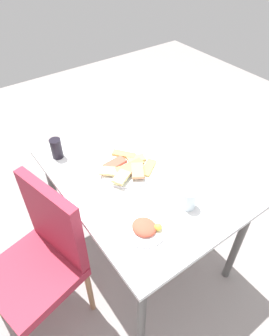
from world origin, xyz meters
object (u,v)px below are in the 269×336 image
object	(u,v)px
salad_plate_greens	(145,228)
dining_chair	(42,254)
drinking_glass	(189,199)
spoon	(148,138)
soda_can	(56,148)
dining_table	(139,185)
pide_platter	(128,167)
paper_napkin	(150,137)
fork	(152,136)

from	to	relation	value
salad_plate_greens	dining_chair	bearing A→B (deg)	55.10
drinking_glass	spoon	xyz separation A→B (m)	(0.56, -0.18, -0.05)
soda_can	spoon	distance (m)	0.57
dining_table	salad_plate_greens	world-z (taller)	salad_plate_greens
dining_table	spoon	world-z (taller)	spoon
salad_plate_greens	pide_platter	bearing A→B (deg)	-24.12
dining_chair	paper_napkin	size ratio (longest dim) A/B	6.54
drinking_glass	spoon	size ratio (longest dim) A/B	0.53
drinking_glass	soda_can	bearing A→B (deg)	26.11
drinking_glass	dining_chair	bearing A→B (deg)	66.00
fork	spoon	bearing A→B (deg)	97.28
pide_platter	paper_napkin	size ratio (longest dim) A/B	2.41
dining_table	paper_napkin	size ratio (longest dim) A/B	7.99
dining_chair	pide_platter	bearing A→B (deg)	-80.90
drinking_glass	paper_napkin	world-z (taller)	drinking_glass
dining_table	dining_chair	bearing A→B (deg)	91.93
paper_napkin	spoon	size ratio (longest dim) A/B	0.72
dining_table	soda_can	bearing A→B (deg)	36.22
dining_chair	paper_napkin	distance (m)	0.94
drinking_glass	salad_plate_greens	bearing A→B (deg)	88.00
soda_can	paper_napkin	world-z (taller)	soda_can
pide_platter	fork	bearing A→B (deg)	-61.99
spoon	drinking_glass	bearing A→B (deg)	163.91
dining_table	fork	bearing A→B (deg)	-49.84
dining_table	paper_napkin	xyz separation A→B (m)	(0.24, -0.26, 0.08)
pide_platter	drinking_glass	bearing A→B (deg)	-167.97
paper_napkin	drinking_glass	bearing A→B (deg)	160.26
fork	paper_napkin	bearing A→B (deg)	97.28
soda_can	dining_table	bearing A→B (deg)	-143.78
dining_chair	drinking_glass	xyz separation A→B (m)	(-0.30, -0.68, 0.25)
dining_table	soda_can	world-z (taller)	soda_can
pide_platter	dining_chair	bearing A→B (deg)	99.10
drinking_glass	fork	world-z (taller)	drinking_glass
salad_plate_greens	fork	distance (m)	0.73
dining_table	soda_can	size ratio (longest dim) A/B	9.22
dining_table	drinking_glass	size ratio (longest dim) A/B	10.86
drinking_glass	spoon	bearing A→B (deg)	-18.09
pide_platter	soda_can	size ratio (longest dim) A/B	2.78
salad_plate_greens	spoon	bearing A→B (deg)	-38.75
paper_napkin	dining_table	bearing A→B (deg)	132.05
paper_napkin	dining_chair	bearing A→B (deg)	106.26
dining_table	dining_chair	size ratio (longest dim) A/B	1.22
drinking_glass	fork	bearing A→B (deg)	-21.35
dining_chair	drinking_glass	distance (m)	0.79
dining_chair	salad_plate_greens	bearing A→B (deg)	-124.90
salad_plate_greens	spoon	xyz separation A→B (m)	(0.55, -0.44, -0.01)
dining_chair	fork	size ratio (longest dim) A/B	5.19
soda_can	drinking_glass	bearing A→B (deg)	-153.89
pide_platter	fork	size ratio (longest dim) A/B	1.91
dining_chair	salad_plate_greens	size ratio (longest dim) A/B	4.54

